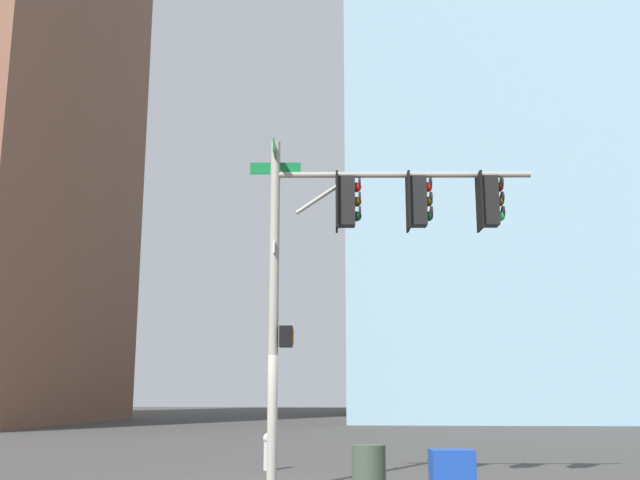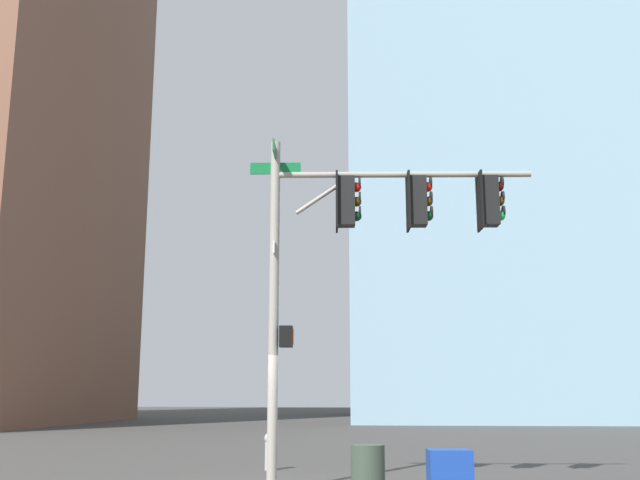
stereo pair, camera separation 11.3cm
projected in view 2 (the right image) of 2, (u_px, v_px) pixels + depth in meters
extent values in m
cylinder|color=#9E998C|center=(274.00, 309.00, 14.54)|extent=(0.19, 0.19, 6.79)
cylinder|color=#9E998C|center=(403.00, 175.00, 15.06)|extent=(0.48, 5.13, 0.12)
cylinder|color=#9E998C|center=(321.00, 197.00, 14.99)|extent=(0.16, 1.04, 0.75)
cube|color=#0F6B33|center=(276.00, 154.00, 15.18)|extent=(1.30, 0.12, 0.24)
cube|color=#0F6B33|center=(275.00, 169.00, 15.12)|extent=(0.10, 1.02, 0.24)
cube|color=white|center=(274.00, 249.00, 14.79)|extent=(0.45, 0.06, 0.24)
cube|color=black|center=(346.00, 202.00, 14.96)|extent=(0.36, 0.36, 1.00)
cube|color=black|center=(337.00, 202.00, 14.96)|extent=(0.55, 0.08, 1.16)
sphere|color=red|center=(356.00, 187.00, 15.02)|extent=(0.20, 0.20, 0.20)
cylinder|color=black|center=(360.00, 183.00, 15.03)|extent=(0.23, 0.06, 0.23)
sphere|color=#4C330A|center=(357.00, 202.00, 14.96)|extent=(0.20, 0.20, 0.20)
cylinder|color=black|center=(360.00, 197.00, 14.97)|extent=(0.23, 0.06, 0.23)
sphere|color=#0A3819|center=(357.00, 216.00, 14.90)|extent=(0.20, 0.20, 0.20)
cylinder|color=black|center=(360.00, 212.00, 14.91)|extent=(0.23, 0.06, 0.23)
cube|color=black|center=(418.00, 201.00, 14.94)|extent=(0.36, 0.36, 1.00)
cube|color=black|center=(408.00, 202.00, 14.94)|extent=(0.55, 0.08, 1.16)
sphere|color=red|center=(427.00, 187.00, 15.00)|extent=(0.20, 0.20, 0.20)
cylinder|color=black|center=(431.00, 183.00, 15.02)|extent=(0.23, 0.06, 0.23)
sphere|color=#4C330A|center=(428.00, 201.00, 14.94)|extent=(0.20, 0.20, 0.20)
cylinder|color=black|center=(431.00, 197.00, 14.95)|extent=(0.23, 0.06, 0.23)
sphere|color=#0A3819|center=(428.00, 216.00, 14.88)|extent=(0.20, 0.20, 0.20)
cylinder|color=black|center=(432.00, 212.00, 14.89)|extent=(0.23, 0.06, 0.23)
cube|color=black|center=(489.00, 201.00, 14.92)|extent=(0.36, 0.36, 1.00)
cube|color=black|center=(480.00, 201.00, 14.92)|extent=(0.55, 0.08, 1.16)
sphere|color=#470A07|center=(499.00, 187.00, 14.98)|extent=(0.20, 0.20, 0.20)
cylinder|color=black|center=(502.00, 182.00, 15.00)|extent=(0.23, 0.06, 0.23)
sphere|color=#4C330A|center=(500.00, 201.00, 14.92)|extent=(0.20, 0.20, 0.20)
cylinder|color=black|center=(503.00, 197.00, 14.93)|extent=(0.23, 0.06, 0.23)
sphere|color=green|center=(500.00, 216.00, 14.86)|extent=(0.20, 0.20, 0.20)
cylinder|color=black|center=(503.00, 211.00, 14.87)|extent=(0.23, 0.06, 0.23)
cube|color=black|center=(286.00, 337.00, 14.43)|extent=(0.38, 0.28, 0.40)
cube|color=#EA5914|center=(293.00, 337.00, 14.43)|extent=(0.25, 0.04, 0.28)
cylinder|color=#B2B2B7|center=(269.00, 456.00, 17.83)|extent=(0.22, 0.22, 0.65)
sphere|color=#B2B2B7|center=(270.00, 438.00, 17.91)|extent=(0.26, 0.26, 0.26)
cylinder|color=#B2B2B7|center=(269.00, 455.00, 17.68)|extent=(0.10, 0.09, 0.09)
cylinder|color=#384738|center=(368.00, 475.00, 12.23)|extent=(0.56, 0.56, 0.95)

